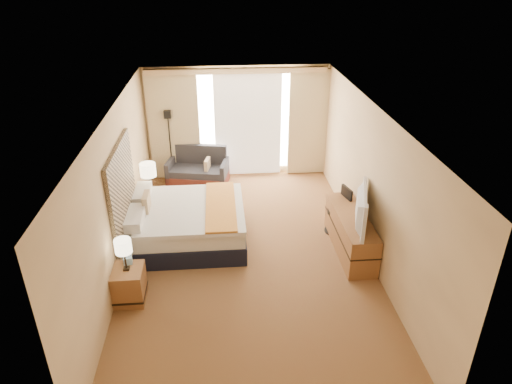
{
  "coord_description": "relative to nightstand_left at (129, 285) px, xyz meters",
  "views": [
    {
      "loc": [
        -0.42,
        -6.72,
        4.65
      ],
      "look_at": [
        0.18,
        0.4,
        1.03
      ],
      "focal_mm": 32.0,
      "sensor_mm": 36.0,
      "label": 1
    }
  ],
  "objects": [
    {
      "name": "window",
      "position": [
        2.12,
        4.52,
        1.04
      ],
      "size": [
        2.3,
        0.02,
        2.3
      ],
      "primitive_type": "cube",
      "color": "white",
      "rests_on": "wall_back"
    },
    {
      "name": "television",
      "position": [
        3.65,
        0.73,
        0.75
      ],
      "size": [
        0.46,
        1.13,
        0.65
      ],
      "primitive_type": "imported",
      "rotation": [
        0.0,
        0.0,
        1.29
      ],
      "color": "black",
      "rests_on": "media_dresser"
    },
    {
      "name": "bed",
      "position": [
        0.81,
        1.61,
        0.09
      ],
      "size": [
        2.04,
        1.86,
        0.99
      ],
      "color": "black",
      "rests_on": "floor"
    },
    {
      "name": "lamp_right",
      "position": [
        0.05,
        2.5,
        0.77
      ],
      "size": [
        0.31,
        0.31,
        0.65
      ],
      "color": "black",
      "rests_on": "nightstand_right"
    },
    {
      "name": "telephone",
      "position": [
        0.01,
        2.53,
        0.31
      ],
      "size": [
        0.18,
        0.15,
        0.06
      ],
      "primitive_type": "cube",
      "rotation": [
        0.0,
        0.0,
        -0.17
      ],
      "color": "black",
      "rests_on": "nightstand_right"
    },
    {
      "name": "ceiling",
      "position": [
        1.87,
        1.05,
        2.33
      ],
      "size": [
        4.2,
        7.0,
        0.02
      ],
      "primitive_type": "cube",
      "color": "silver",
      "rests_on": "wall_back"
    },
    {
      "name": "nightstand_left",
      "position": [
        0.0,
        0.0,
        0.0
      ],
      "size": [
        0.45,
        0.52,
        0.55
      ],
      "primitive_type": "cube",
      "color": "brown",
      "rests_on": "floor"
    },
    {
      "name": "wall_back",
      "position": [
        1.87,
        4.55,
        1.02
      ],
      "size": [
        4.2,
        0.02,
        2.6
      ],
      "primitive_type": "cube",
      "color": "beige",
      "rests_on": "ground"
    },
    {
      "name": "floor_lamp",
      "position": [
        0.31,
        4.35,
        0.92
      ],
      "size": [
        0.21,
        0.21,
        1.68
      ],
      "color": "black",
      "rests_on": "floor"
    },
    {
      "name": "wall_front",
      "position": [
        1.87,
        -2.45,
        1.02
      ],
      "size": [
        4.2,
        0.02,
        2.6
      ],
      "primitive_type": "cube",
      "color": "beige",
      "rests_on": "ground"
    },
    {
      "name": "wall_left",
      "position": [
        -0.23,
        1.05,
        1.02
      ],
      "size": [
        0.02,
        7.0,
        2.6
      ],
      "primitive_type": "cube",
      "color": "beige",
      "rests_on": "ground"
    },
    {
      "name": "curtains",
      "position": [
        1.87,
        4.44,
        1.13
      ],
      "size": [
        4.12,
        0.19,
        2.56
      ],
      "color": "beige",
      "rests_on": "floor"
    },
    {
      "name": "wall_right",
      "position": [
        3.97,
        1.05,
        1.02
      ],
      "size": [
        0.02,
        7.0,
        2.6
      ],
      "primitive_type": "cube",
      "color": "beige",
      "rests_on": "ground"
    },
    {
      "name": "desk_chair",
      "position": [
        3.67,
        1.69,
        0.13
      ],
      "size": [
        0.44,
        0.44,
        0.91
      ],
      "rotation": [
        0.0,
        0.0,
        0.26
      ],
      "color": "black",
      "rests_on": "floor"
    },
    {
      "name": "loveseat",
      "position": [
        0.93,
        4.09,
        0.01
      ],
      "size": [
        1.49,
        0.99,
        0.85
      ],
      "rotation": [
        0.0,
        0.0,
        -0.2
      ],
      "color": "#552118",
      "rests_on": "floor"
    },
    {
      "name": "tissue_box",
      "position": [
        -0.01,
        0.17,
        0.33
      ],
      "size": [
        0.14,
        0.14,
        0.12
      ],
      "primitive_type": "cube",
      "rotation": [
        0.0,
        0.0,
        0.14
      ],
      "color": "#80A7C7",
      "rests_on": "nightstand_left"
    },
    {
      "name": "media_dresser",
      "position": [
        3.7,
        1.05,
        0.07
      ],
      "size": [
        0.5,
        1.8,
        0.7
      ],
      "primitive_type": "cube",
      "color": "brown",
      "rests_on": "floor"
    },
    {
      "name": "headboard",
      "position": [
        -0.19,
        1.25,
        1.01
      ],
      "size": [
        0.06,
        1.85,
        1.5
      ],
      "primitive_type": "cube",
      "color": "black",
      "rests_on": "wall_left"
    },
    {
      "name": "nightstand_right",
      "position": [
        0.0,
        2.5,
        0.0
      ],
      "size": [
        0.45,
        0.52,
        0.55
      ],
      "primitive_type": "cube",
      "color": "brown",
      "rests_on": "floor"
    },
    {
      "name": "lamp_left",
      "position": [
        -0.01,
        0.01,
        0.68
      ],
      "size": [
        0.25,
        0.25,
        0.52
      ],
      "color": "black",
      "rests_on": "nightstand_left"
    },
    {
      "name": "floor",
      "position": [
        1.87,
        1.05,
        -0.28
      ],
      "size": [
        4.2,
        7.0,
        0.02
      ],
      "primitive_type": "cube",
      "color": "#5E231B",
      "rests_on": "ground"
    }
  ]
}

